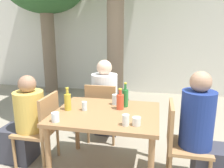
% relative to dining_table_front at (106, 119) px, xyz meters
% --- Properties ---
extents(cafe_building_wall, '(10.00, 0.08, 2.80)m').
position_rel_dining_table_front_xyz_m(cafe_building_wall, '(0.00, 3.61, 0.74)').
color(cafe_building_wall, silver).
rests_on(cafe_building_wall, ground_plane).
extents(dining_table_front, '(1.16, 0.94, 0.75)m').
position_rel_dining_table_front_xyz_m(dining_table_front, '(0.00, 0.00, 0.00)').
color(dining_table_front, '#996B42').
rests_on(dining_table_front, ground_plane).
extents(patio_chair_0, '(0.44, 0.44, 0.89)m').
position_rel_dining_table_front_xyz_m(patio_chair_0, '(-0.81, 0.00, -0.15)').
color(patio_chair_0, '#A87A4C').
rests_on(patio_chair_0, ground_plane).
extents(patio_chair_1, '(0.44, 0.44, 0.89)m').
position_rel_dining_table_front_xyz_m(patio_chair_1, '(0.81, 0.00, -0.15)').
color(patio_chair_1, '#A87A4C').
rests_on(patio_chair_1, ground_plane).
extents(patio_chair_2, '(0.44, 0.44, 0.89)m').
position_rel_dining_table_front_xyz_m(patio_chair_2, '(-0.23, 0.70, -0.15)').
color(patio_chair_2, '#A87A4C').
rests_on(patio_chair_2, ground_plane).
extents(person_seated_0, '(0.58, 0.36, 1.13)m').
position_rel_dining_table_front_xyz_m(person_seated_0, '(-1.05, -0.00, -0.15)').
color(person_seated_0, '#383842').
rests_on(person_seated_0, ground_plane).
extents(person_seated_1, '(0.57, 0.34, 1.25)m').
position_rel_dining_table_front_xyz_m(person_seated_1, '(1.04, -0.00, -0.10)').
color(person_seated_1, '#383842').
rests_on(person_seated_1, ground_plane).
extents(person_seated_2, '(0.39, 0.59, 1.22)m').
position_rel_dining_table_front_xyz_m(person_seated_2, '(-0.23, 0.93, -0.10)').
color(person_seated_2, '#383842').
rests_on(person_seated_2, ground_plane).
extents(green_bottle_0, '(0.07, 0.07, 0.29)m').
position_rel_dining_table_front_xyz_m(green_bottle_0, '(0.18, 0.22, 0.20)').
color(green_bottle_0, '#287A38').
rests_on(green_bottle_0, dining_table_front).
extents(soda_bottle_1, '(0.08, 0.08, 0.25)m').
position_rel_dining_table_front_xyz_m(soda_bottle_1, '(0.13, 0.12, 0.19)').
color(soda_bottle_1, '#DB4C2D').
rests_on(soda_bottle_1, dining_table_front).
extents(oil_cruet_2, '(0.08, 0.08, 0.26)m').
position_rel_dining_table_front_xyz_m(oil_cruet_2, '(-0.45, -0.03, 0.19)').
color(oil_cruet_2, gold).
rests_on(oil_cruet_2, dining_table_front).
extents(drinking_glass_0, '(0.07, 0.07, 0.11)m').
position_rel_dining_table_front_xyz_m(drinking_glass_0, '(0.26, -0.31, 0.14)').
color(drinking_glass_0, silver).
rests_on(drinking_glass_0, dining_table_front).
extents(drinking_glass_1, '(0.07, 0.07, 0.13)m').
position_rel_dining_table_front_xyz_m(drinking_glass_1, '(0.05, 0.27, 0.16)').
color(drinking_glass_1, silver).
rests_on(drinking_glass_1, dining_table_front).
extents(drinking_glass_2, '(0.08, 0.08, 0.09)m').
position_rel_dining_table_front_xyz_m(drinking_glass_2, '(-0.43, -0.37, 0.14)').
color(drinking_glass_2, white).
rests_on(drinking_glass_2, dining_table_front).
extents(drinking_glass_3, '(0.08, 0.08, 0.08)m').
position_rel_dining_table_front_xyz_m(drinking_glass_3, '(0.36, -0.29, 0.13)').
color(drinking_glass_3, silver).
rests_on(drinking_glass_3, dining_table_front).
extents(drinking_glass_4, '(0.06, 0.06, 0.10)m').
position_rel_dining_table_front_xyz_m(drinking_glass_4, '(-0.26, 0.00, 0.14)').
color(drinking_glass_4, silver).
rests_on(drinking_glass_4, dining_table_front).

